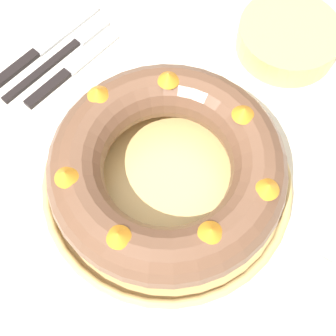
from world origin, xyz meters
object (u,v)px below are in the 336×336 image
object	(u,v)px
fork	(64,53)
side_bowl	(288,38)
bundt_cake	(168,168)
serving_dish	(168,183)
serving_knife	(35,54)
cake_knife	(66,73)

from	to	relation	value
fork	side_bowl	world-z (taller)	side_bowl
fork	side_bowl	xyz separation A→B (m)	(0.25, 0.25, 0.02)
bundt_cake	fork	world-z (taller)	bundt_cake
bundt_cake	serving_dish	bearing A→B (deg)	107.19
serving_knife	side_bowl	distance (m)	0.40
bundt_cake	side_bowl	world-z (taller)	bundt_cake
serving_knife	side_bowl	world-z (taller)	side_bowl
serving_dish	bundt_cake	world-z (taller)	bundt_cake
bundt_cake	serving_knife	xyz separation A→B (m)	(-0.31, 0.03, -0.06)
serving_dish	cake_knife	xyz separation A→B (m)	(-0.24, 0.03, -0.01)
serving_dish	bundt_cake	bearing A→B (deg)	-72.81
serving_knife	side_bowl	xyz separation A→B (m)	(0.29, 0.28, 0.02)
serving_dish	serving_knife	size ratio (longest dim) A/B	1.44
fork	cake_knife	size ratio (longest dim) A/B	1.15
fork	cake_knife	world-z (taller)	cake_knife
serving_dish	cake_knife	size ratio (longest dim) A/B	1.83
serving_dish	side_bowl	size ratio (longest dim) A/B	2.13
bundt_cake	cake_knife	xyz separation A→B (m)	(-0.24, 0.03, -0.06)
serving_dish	fork	distance (m)	0.28
fork	cake_knife	bearing A→B (deg)	-38.39
cake_knife	side_bowl	size ratio (longest dim) A/B	1.16
side_bowl	serving_dish	bearing A→B (deg)	-85.78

